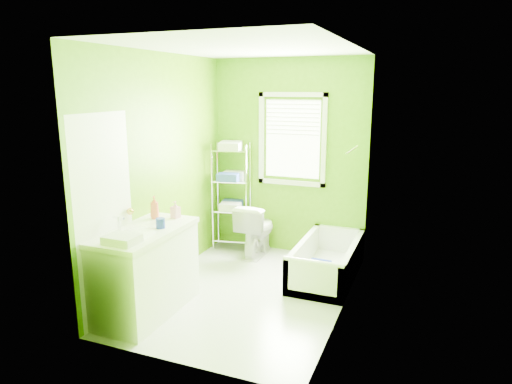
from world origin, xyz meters
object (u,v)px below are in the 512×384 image
at_px(wire_shelf_unit, 232,185).
at_px(toilet, 256,229).
at_px(vanity, 146,269).
at_px(bathtub, 326,266).

bearing_deg(wire_shelf_unit, toilet, -16.65).
bearing_deg(vanity, toilet, 77.56).
bearing_deg(bathtub, toilet, 158.42).
xyz_separation_m(bathtub, vanity, (-1.49, -1.50, 0.32)).
bearing_deg(toilet, wire_shelf_unit, -16.05).
distance_m(bathtub, toilet, 1.16).
xyz_separation_m(bathtub, wire_shelf_unit, (-1.47, 0.54, 0.77)).
height_order(bathtub, toilet, toilet).
xyz_separation_m(toilet, vanity, (-0.42, -1.92, 0.10)).
bearing_deg(toilet, vanity, 78.15).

